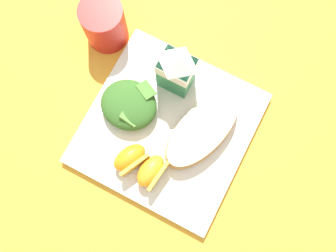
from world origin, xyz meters
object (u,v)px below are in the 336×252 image
milk_carton (177,70)px  orange_wedge_front (130,158)px  white_plate (168,128)px  orange_wedge_middle (151,171)px  green_salad_pile (129,105)px  drinking_red_cup (104,24)px  cheesy_pizza_bread (203,130)px

milk_carton → orange_wedge_front: size_ratio=1.58×
white_plate → orange_wedge_middle: orange_wedge_middle is taller
orange_wedge_front → orange_wedge_middle: bearing=-3.7°
white_plate → green_salad_pile: (-0.08, 0.00, 0.03)m
drinking_red_cup → orange_wedge_front: bearing=-50.7°
drinking_red_cup → green_salad_pile: bearing=-45.0°
milk_carton → drinking_red_cup: size_ratio=1.21×
white_plate → orange_wedge_front: bearing=-110.3°
green_salad_pile → orange_wedge_front: bearing=-60.1°
cheesy_pizza_bread → orange_wedge_front: bearing=-130.6°
cheesy_pizza_bread → drinking_red_cup: drinking_red_cup is taller
white_plate → orange_wedge_front: size_ratio=4.01×
cheesy_pizza_bread → milk_carton: 0.11m
orange_wedge_middle → cheesy_pizza_bread: bearing=66.8°
cheesy_pizza_bread → orange_wedge_middle: orange_wedge_middle is taller
orange_wedge_middle → orange_wedge_front: bearing=176.3°
orange_wedge_middle → drinking_red_cup: size_ratio=0.70×
green_salad_pile → cheesy_pizza_bread: bearing=8.3°
white_plate → orange_wedge_middle: 0.09m
green_salad_pile → orange_wedge_middle: (0.09, -0.08, -0.00)m
milk_carton → orange_wedge_front: (-0.00, -0.16, -0.04)m
cheesy_pizza_bread → orange_wedge_front: orange_wedge_front is taller
white_plate → drinking_red_cup: size_ratio=3.08×
cheesy_pizza_bread → drinking_red_cup: 0.26m
green_salad_pile → orange_wedge_front: 0.09m
green_salad_pile → milk_carton: milk_carton is taller
white_plate → orange_wedge_front: 0.09m
milk_carton → drinking_red_cup: (-0.16, 0.03, -0.03)m
white_plate → milk_carton: 0.11m
white_plate → cheesy_pizza_bread: (0.06, 0.02, 0.03)m
white_plate → cheesy_pizza_bread: cheesy_pizza_bread is taller
green_salad_pile → orange_wedge_front: size_ratio=1.43×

